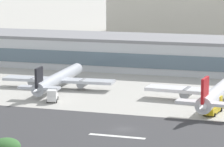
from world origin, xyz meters
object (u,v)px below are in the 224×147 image
Objects in this scene: airliner_black_tail_gate_0 at (57,79)px; service_box_truck_1 at (52,94)px; terminal_building at (169,54)px; service_fuel_truck_2 at (213,105)px; airliner_red_tail_gate_1 at (220,92)px.

service_box_truck_1 is (5.27, -15.87, -0.92)m from airliner_black_tail_gate_0.
terminal_building is 24.36× the size of service_fuel_truck_2.
service_box_truck_1 is at bearing -106.80° from terminal_building.
airliner_black_tail_gate_0 is 16.75m from service_box_truck_1.
service_box_truck_1 is 0.74× the size of service_fuel_truck_2.
service_fuel_truck_2 is (41.67, -1.19, 0.24)m from service_box_truck_1.
airliner_black_tail_gate_0 is at bearing -118.15° from terminal_building.
terminal_building is at bearing -35.23° from service_box_truck_1.
terminal_building is 4.74× the size of airliner_red_tail_gate_1.
service_box_truck_1 is (-17.83, -59.05, -3.75)m from terminal_building.
airliner_red_tail_gate_1 is 6.98× the size of service_box_truck_1.
service_fuel_truck_2 is at bearing -175.63° from airliner_red_tail_gate_1.
service_box_truck_1 is at bearing 95.78° from service_fuel_truck_2.
service_fuel_truck_2 is (0.04, -11.51, -0.96)m from airliner_red_tail_gate_1.
airliner_red_tail_gate_1 reaches higher than service_box_truck_1.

